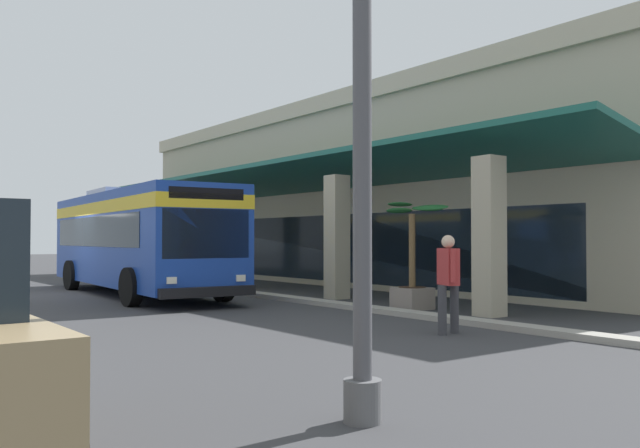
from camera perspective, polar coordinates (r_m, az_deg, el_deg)
name	(u,v)px	position (r m, az deg, el deg)	size (l,w,h in m)	color
ground	(288,284)	(25.88, -2.74, -5.11)	(120.00, 120.00, 0.00)	#38383A
curb_strip	(205,288)	(23.26, -9.78, -5.37)	(33.06, 0.50, 0.12)	#9E998E
plaza_building	(409,197)	(28.90, 7.57, 2.32)	(27.85, 14.05, 7.08)	#B2A88E
transit_bus	(136,235)	(21.58, -15.39, -0.90)	(11.35, 3.32, 3.34)	#193D9E
pedestrian	(448,278)	(12.33, 10.89, -4.51)	(0.62, 0.53, 1.79)	#38383D
potted_palm	(413,281)	(16.59, 7.90, -4.85)	(2.03, 1.66, 2.63)	gray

